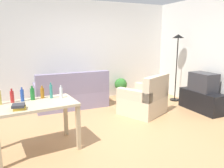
% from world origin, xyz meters
% --- Properties ---
extents(ground_plane, '(5.20, 4.40, 0.02)m').
position_xyz_m(ground_plane, '(0.00, 0.00, -0.01)').
color(ground_plane, tan).
extents(wall_rear, '(5.20, 0.10, 2.70)m').
position_xyz_m(wall_rear, '(0.00, 2.20, 1.35)').
color(wall_rear, silver).
rests_on(wall_rear, ground_plane).
extents(wall_right, '(0.10, 4.40, 2.70)m').
position_xyz_m(wall_right, '(2.60, 0.00, 1.35)').
color(wall_right, silver).
rests_on(wall_right, ground_plane).
extents(couch, '(1.75, 0.84, 0.92)m').
position_xyz_m(couch, '(-0.52, 1.59, 0.31)').
color(couch, gray).
rests_on(couch, ground_plane).
extents(tv_stand, '(0.44, 1.10, 0.48)m').
position_xyz_m(tv_stand, '(2.25, 0.03, 0.24)').
color(tv_stand, black).
rests_on(tv_stand, ground_plane).
extents(tv, '(0.41, 0.60, 0.44)m').
position_xyz_m(tv, '(2.25, 0.03, 0.70)').
color(tv, '#2D2D33').
rests_on(tv, tv_stand).
extents(torchiere_lamp, '(0.32, 0.32, 1.81)m').
position_xyz_m(torchiere_lamp, '(2.25, 1.00, 1.41)').
color(torchiere_lamp, black).
rests_on(torchiere_lamp, ground_plane).
extents(desk, '(1.26, 0.81, 0.76)m').
position_xyz_m(desk, '(-1.56, -0.35, 0.65)').
color(desk, '#C6B28E').
rests_on(desk, ground_plane).
extents(potted_plant, '(0.36, 0.36, 0.57)m').
position_xyz_m(potted_plant, '(1.01, 1.90, 0.33)').
color(potted_plant, brown).
rests_on(potted_plant, ground_plane).
extents(armchair, '(1.18, 1.15, 0.92)m').
position_xyz_m(armchair, '(0.88, 0.40, 0.32)').
color(armchair, beige).
rests_on(armchair, ground_plane).
extents(bottle_squat, '(0.05, 0.05, 0.25)m').
position_xyz_m(bottle_squat, '(-2.04, -0.20, 0.87)').
color(bottle_squat, '#BCB24C').
rests_on(bottle_squat, desk).
extents(bottle_red, '(0.06, 0.06, 0.22)m').
position_xyz_m(bottle_red, '(-1.87, -0.16, 0.85)').
color(bottle_red, '#AD2323').
rests_on(bottle_red, desk).
extents(bottle_blue, '(0.05, 0.05, 0.23)m').
position_xyz_m(bottle_blue, '(-1.72, -0.15, 0.86)').
color(bottle_blue, '#2347A3').
rests_on(bottle_blue, desk).
extents(bottle_green, '(0.07, 0.07, 0.22)m').
position_xyz_m(bottle_green, '(-1.57, -0.13, 0.86)').
color(bottle_green, '#1E722D').
rests_on(bottle_green, desk).
extents(bottle_amber, '(0.06, 0.06, 0.21)m').
position_xyz_m(bottle_amber, '(-1.42, -0.09, 0.85)').
color(bottle_amber, '#9E6019').
rests_on(bottle_amber, desk).
extents(bottle_tall, '(0.05, 0.05, 0.26)m').
position_xyz_m(bottle_tall, '(-1.28, -0.16, 0.88)').
color(bottle_tall, teal).
rests_on(bottle_tall, desk).
extents(bottle_clear, '(0.05, 0.05, 0.21)m').
position_xyz_m(bottle_clear, '(-1.13, -0.20, 0.85)').
color(bottle_clear, silver).
rests_on(bottle_clear, desk).
extents(book_stack, '(0.19, 0.19, 0.08)m').
position_xyz_m(book_stack, '(-1.79, -0.56, 0.80)').
color(book_stack, '#B7932D').
rests_on(book_stack, desk).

